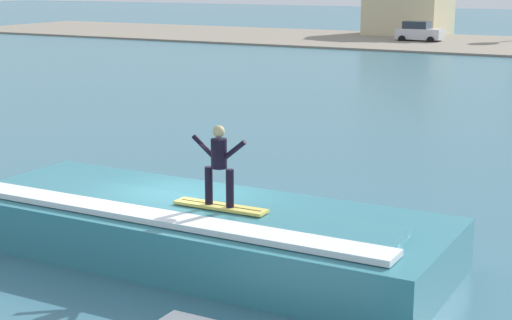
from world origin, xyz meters
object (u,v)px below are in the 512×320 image
(surfer, at_px, (219,161))
(car_near_shore, at_px, (419,32))
(surfboard, at_px, (221,207))
(wave_crest, at_px, (197,230))

(surfer, xyz_separation_m, car_near_shore, (-13.43, 55.66, -1.24))
(car_near_shore, bearing_deg, surfboard, -76.42)
(car_near_shore, bearing_deg, wave_crest, -77.08)
(surfboard, height_order, surfer, surfer)
(wave_crest, xyz_separation_m, surfer, (0.72, -0.26, 1.61))
(car_near_shore, bearing_deg, surfer, -76.44)
(surfer, bearing_deg, wave_crest, 159.94)
(wave_crest, distance_m, surfer, 1.79)
(wave_crest, bearing_deg, surfboard, -17.73)
(wave_crest, xyz_separation_m, surfboard, (0.73, -0.23, 0.67))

